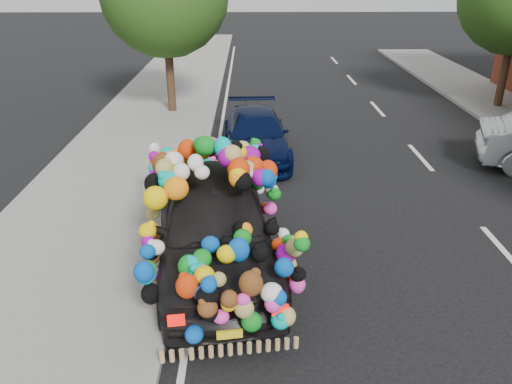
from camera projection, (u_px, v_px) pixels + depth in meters
ground at (310, 255)px, 9.10m from camera, size 100.00×100.00×0.00m
sidewalk at (73, 254)px, 9.01m from camera, size 4.00×60.00×0.12m
kerb at (181, 253)px, 9.04m from camera, size 0.15×60.00×0.13m
lane_markings at (506, 253)px, 9.14m from camera, size 6.00×50.00×0.01m
plush_art_car at (213, 203)px, 8.36m from camera, size 2.98×5.33×2.31m
navy_sedan at (256, 135)px, 13.56m from camera, size 1.89×4.21×1.20m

